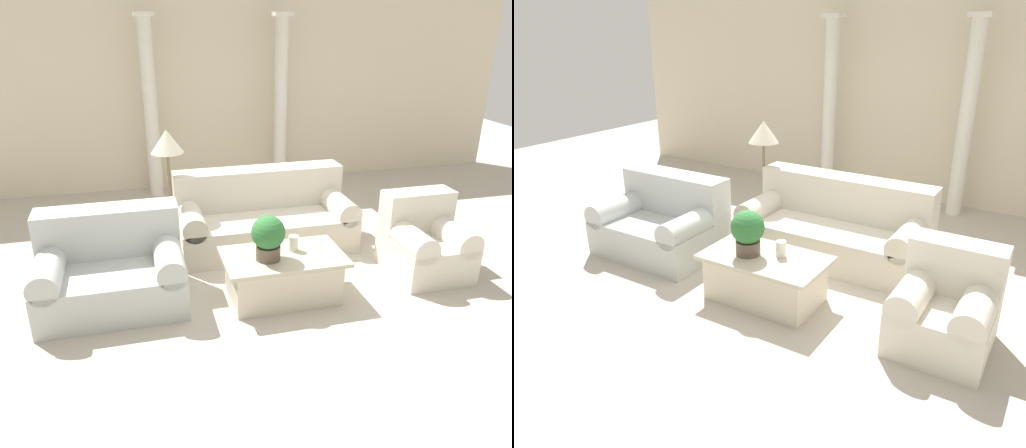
% 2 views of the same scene
% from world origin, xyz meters
% --- Properties ---
extents(ground_plane, '(16.00, 16.00, 0.00)m').
position_xyz_m(ground_plane, '(0.00, 0.00, 0.00)').
color(ground_plane, '#BCB2A3').
extents(wall_back, '(10.00, 0.06, 3.20)m').
position_xyz_m(wall_back, '(0.00, 3.37, 1.60)').
color(wall_back, beige).
rests_on(wall_back, ground_plane).
extents(sofa_long, '(2.07, 0.97, 0.89)m').
position_xyz_m(sofa_long, '(0.11, 0.84, 0.35)').
color(sofa_long, beige).
rests_on(sofa_long, ground_plane).
extents(loveseat, '(1.36, 0.97, 0.89)m').
position_xyz_m(loveseat, '(-1.66, -0.10, 0.36)').
color(loveseat, '#B8BDB8').
rests_on(loveseat, ground_plane).
extents(coffee_table, '(1.18, 0.69, 0.46)m').
position_xyz_m(coffee_table, '(-0.03, -0.45, 0.24)').
color(coffee_table, beige).
rests_on(coffee_table, ground_plane).
extents(potted_plant, '(0.32, 0.32, 0.44)m').
position_xyz_m(potted_plant, '(-0.20, -0.50, 0.70)').
color(potted_plant, brown).
rests_on(potted_plant, coffee_table).
extents(pillar_candle, '(0.10, 0.10, 0.15)m').
position_xyz_m(pillar_candle, '(0.09, -0.37, 0.54)').
color(pillar_candle, silver).
rests_on(pillar_candle, coffee_table).
extents(floor_lamp, '(0.37, 0.37, 1.43)m').
position_xyz_m(floor_lamp, '(-0.97, 1.00, 1.23)').
color(floor_lamp, brown).
rests_on(floor_lamp, ground_plane).
extents(column_left, '(0.28, 0.28, 2.65)m').
position_xyz_m(column_left, '(-1.03, 2.97, 1.35)').
color(column_left, silver).
rests_on(column_left, ground_plane).
extents(column_right, '(0.28, 0.28, 2.65)m').
position_xyz_m(column_right, '(0.96, 2.97, 1.35)').
color(column_right, silver).
rests_on(column_right, ground_plane).
extents(armchair, '(0.77, 0.82, 0.85)m').
position_xyz_m(armchair, '(1.61, -0.29, 0.35)').
color(armchair, beige).
rests_on(armchair, ground_plane).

